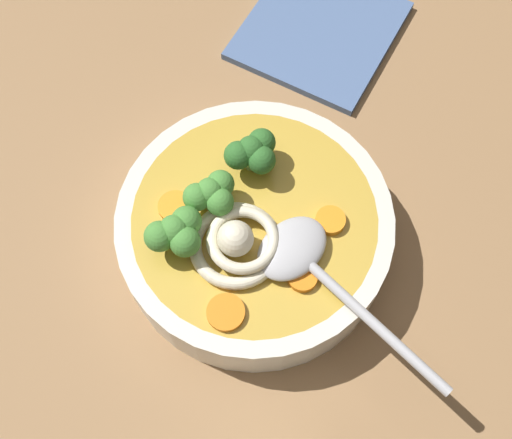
{
  "coord_description": "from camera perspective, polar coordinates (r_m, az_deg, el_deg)",
  "views": [
    {
      "loc": [
        -10.65,
        -14.95,
        54.01
      ],
      "look_at": [
        3.85,
        -0.16,
        8.14
      ],
      "focal_mm": 45.22,
      "sensor_mm": 36.0,
      "label": 1
    }
  ],
  "objects": [
    {
      "name": "broccoli_floret_beside_noodles",
      "position": [
        0.49,
        -3.94,
        2.28
      ],
      "size": [
        4.25,
        3.66,
        3.36
      ],
      "color": "#7A9E60",
      "rests_on": "soup_bowl"
    },
    {
      "name": "broccoli_floret_center",
      "position": [
        0.48,
        -7.06,
        -1.16
      ],
      "size": [
        4.59,
        3.95,
        3.63
      ],
      "color": "#7A9E60",
      "rests_on": "soup_bowl"
    },
    {
      "name": "soup_spoon",
      "position": [
        0.48,
        4.39,
        -3.64
      ],
      "size": [
        6.02,
        17.22,
        1.6
      ],
      "rotation": [
        0.0,
        0.0,
        4.72
      ],
      "color": "#B7B7BC",
      "rests_on": "soup_bowl"
    },
    {
      "name": "carrot_slice_far",
      "position": [
        0.48,
        4.13,
        -5.13
      ],
      "size": [
        2.26,
        2.26,
        0.57
      ],
      "primitive_type": "cylinder",
      "color": "orange",
      "rests_on": "soup_bowl"
    },
    {
      "name": "carrot_slice_right",
      "position": [
        0.5,
        6.6,
        -0.09
      ],
      "size": [
        2.35,
        2.35,
        0.63
      ],
      "primitive_type": "cylinder",
      "color": "orange",
      "rests_on": "soup_bowl"
    },
    {
      "name": "table_slab",
      "position": [
        0.56,
        -2.96,
        -5.24
      ],
      "size": [
        111.93,
        111.93,
        3.01
      ],
      "primitive_type": "cube",
      "color": "#936D47",
      "rests_on": "ground"
    },
    {
      "name": "soup_bowl",
      "position": [
        0.53,
        -0.0,
        -1.11
      ],
      "size": [
        22.06,
        22.06,
        5.13
      ],
      "color": "silver",
      "rests_on": "table_slab"
    },
    {
      "name": "noodle_pile",
      "position": [
        0.49,
        -1.64,
        -2.02
      ],
      "size": [
        7.89,
        7.74,
        3.17
      ],
      "color": "beige",
      "rests_on": "soup_bowl"
    },
    {
      "name": "folded_napkin",
      "position": [
        0.67,
        5.62,
        16.31
      ],
      "size": [
        18.32,
        17.69,
        0.8
      ],
      "primitive_type": "cube",
      "rotation": [
        0.0,
        0.0,
        0.3
      ],
      "color": "#4C6693",
      "rests_on": "table_slab"
    },
    {
      "name": "broccoli_floret_near_spoon",
      "position": [
        0.51,
        -0.27,
        5.97
      ],
      "size": [
        4.42,
        3.81,
        3.5
      ],
      "color": "#7A9E60",
      "rests_on": "soup_bowl"
    },
    {
      "name": "carrot_slice_extra_a",
      "position": [
        0.48,
        -2.69,
        -8.21
      ],
      "size": [
        2.85,
        2.85,
        0.49
      ],
      "primitive_type": "cylinder",
      "color": "orange",
      "rests_on": "soup_bowl"
    },
    {
      "name": "carrot_slice_front",
      "position": [
        0.51,
        -6.81,
        1.42
      ],
      "size": [
        2.69,
        2.69,
        0.54
      ],
      "primitive_type": "cylinder",
      "color": "orange",
      "rests_on": "soup_bowl"
    }
  ]
}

